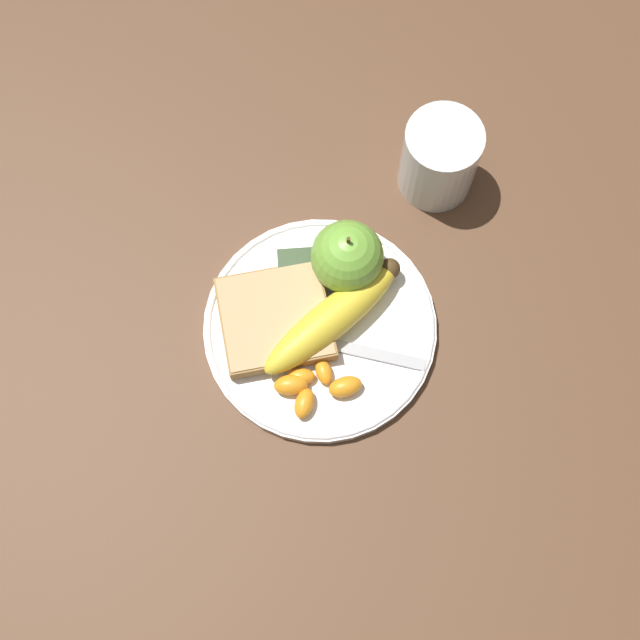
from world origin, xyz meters
name	(u,v)px	position (x,y,z in m)	size (l,w,h in m)	color
ground_plane	(320,330)	(0.00, 0.00, 0.00)	(3.00, 3.00, 0.00)	brown
plate	(320,327)	(0.00, 0.00, 0.01)	(0.24, 0.24, 0.01)	white
juice_glass	(439,160)	(0.14, 0.16, 0.04)	(0.08, 0.08, 0.09)	silver
apple	(347,257)	(0.03, 0.06, 0.05)	(0.07, 0.07, 0.08)	#72B23D
banana	(333,314)	(0.01, 0.00, 0.03)	(0.16, 0.13, 0.04)	yellow
bread_slice	(275,319)	(-0.05, 0.01, 0.02)	(0.12, 0.12, 0.02)	olive
fork	(317,341)	(0.00, -0.02, 0.01)	(0.19, 0.07, 0.00)	#B2B2B7
jam_packet	(296,266)	(-0.02, 0.06, 0.02)	(0.04, 0.03, 0.02)	white
orange_segment_0	(309,355)	(-0.01, -0.03, 0.02)	(0.03, 0.03, 0.02)	orange
orange_segment_1	(291,385)	(-0.03, -0.06, 0.02)	(0.04, 0.02, 0.02)	orange
orange_segment_2	(327,371)	(0.00, -0.05, 0.02)	(0.02, 0.03, 0.02)	orange
orange_segment_3	(301,377)	(-0.02, -0.05, 0.02)	(0.03, 0.02, 0.02)	orange
orange_segment_4	(304,403)	(-0.02, -0.08, 0.02)	(0.03, 0.04, 0.02)	orange
orange_segment_5	(345,387)	(0.02, -0.07, 0.02)	(0.04, 0.03, 0.02)	orange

